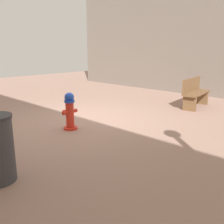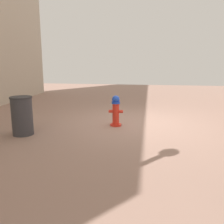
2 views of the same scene
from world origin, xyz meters
The scene contains 3 objects.
ground_plane centered at (0.00, 0.00, 0.00)m, with size 23.40×23.40×0.00m, color #9E7A6B.
fire_hydrant centered at (0.64, 0.43, 0.44)m, with size 0.42×0.39×0.89m.
bench_near centered at (-3.63, 1.47, 0.49)m, with size 1.55×0.63×0.95m.
Camera 1 is at (4.15, 5.18, 1.88)m, focal length 40.75 mm.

